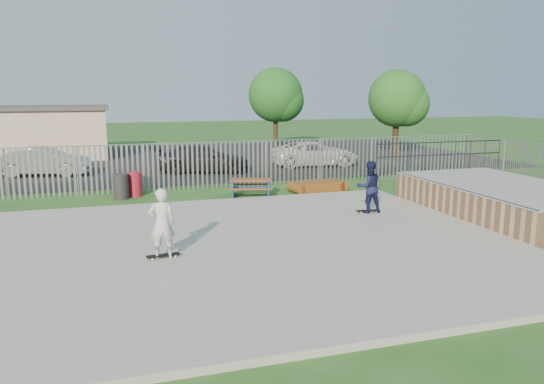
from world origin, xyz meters
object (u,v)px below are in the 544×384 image
object	(u,v)px
car_silver	(44,161)
tree_right	(397,99)
car_dark	(203,159)
skater_white	(162,223)
car_white	(315,154)
tree_mid	(276,95)
picnic_table	(250,188)
trash_bin_red	(134,184)
funbox	(318,186)
skater_navy	(369,187)
trash_bin_grey	(121,186)

from	to	relation	value
car_silver	tree_right	xyz separation A→B (m)	(20.30, 1.43, 2.92)
car_dark	skater_white	world-z (taller)	skater_white
car_white	skater_white	distance (m)	17.71
tree_mid	tree_right	world-z (taller)	tree_mid
picnic_table	trash_bin_red	bearing A→B (deg)	176.87
funbox	tree_right	bearing A→B (deg)	37.90
picnic_table	skater_white	distance (m)	8.57
tree_right	car_white	bearing A→B (deg)	-161.21
funbox	skater_navy	world-z (taller)	skater_navy
car_dark	car_white	xyz separation A→B (m)	(6.35, 0.48, -0.01)
trash_bin_grey	car_silver	size ratio (longest dim) A/B	0.23
picnic_table	tree_mid	xyz separation A→B (m)	(5.82, 14.96, 3.48)
trash_bin_red	skater_navy	xyz separation A→B (m)	(7.25, -5.93, 0.53)
skater_navy	tree_mid	bearing A→B (deg)	-93.19
tree_right	skater_white	bearing A→B (deg)	-133.77
tree_mid	skater_white	world-z (taller)	tree_mid
funbox	tree_right	world-z (taller)	tree_right
trash_bin_red	car_white	bearing A→B (deg)	30.15
funbox	tree_mid	distance (m)	15.45
trash_bin_grey	car_dark	size ratio (longest dim) A/B	0.21
tree_right	car_dark	bearing A→B (deg)	-168.29
car_dark	tree_right	bearing A→B (deg)	-66.01
picnic_table	funbox	size ratio (longest dim) A/B	0.90
trash_bin_grey	car_white	size ratio (longest dim) A/B	0.20
trash_bin_red	car_dark	bearing A→B (deg)	55.26
funbox	skater_white	world-z (taller)	skater_white
trash_bin_grey	skater_navy	size ratio (longest dim) A/B	0.57
skater_white	picnic_table	bearing A→B (deg)	-115.52
trash_bin_red	tree_mid	distance (m)	17.30
tree_mid	picnic_table	bearing A→B (deg)	-111.27
trash_bin_red	skater_navy	distance (m)	9.39
funbox	trash_bin_red	world-z (taller)	trash_bin_red
trash_bin_red	skater_navy	size ratio (longest dim) A/B	0.56
car_white	funbox	bearing A→B (deg)	162.63
car_silver	car_white	world-z (taller)	car_silver
car_dark	car_silver	bearing A→B (deg)	93.55
car_dark	skater_navy	xyz separation A→B (m)	(3.54, -11.30, 0.30)
picnic_table	funbox	bearing A→B (deg)	18.95
car_dark	tree_mid	distance (m)	10.91
funbox	car_dark	distance (m)	7.53
funbox	tree_right	xyz separation A→B (m)	(8.96, 9.18, 3.45)
tree_mid	skater_navy	bearing A→B (deg)	-98.67
funbox	trash_bin_grey	xyz separation A→B (m)	(-7.90, 0.80, 0.29)
car_dark	tree_mid	world-z (taller)	tree_mid
tree_mid	car_dark	bearing A→B (deg)	-128.50
tree_mid	funbox	bearing A→B (deg)	-100.96
car_dark	trash_bin_red	bearing A→B (deg)	157.54
trash_bin_red	trash_bin_grey	distance (m)	0.66
funbox	tree_mid	world-z (taller)	tree_mid
picnic_table	tree_mid	world-z (taller)	tree_mid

